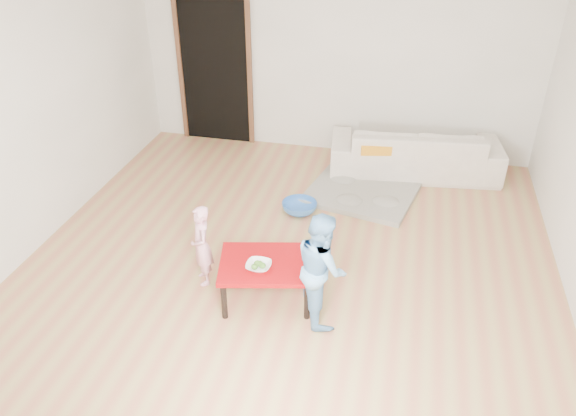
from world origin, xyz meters
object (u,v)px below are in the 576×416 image
(child_blue, at_px, (321,268))
(child_pink, at_px, (202,246))
(bowl, at_px, (259,266))
(sofa, at_px, (415,150))
(basin, at_px, (299,207))
(red_table, at_px, (267,281))

(child_blue, bearing_deg, child_pink, 51.66)
(bowl, distance_m, child_blue, 0.53)
(sofa, relative_size, basin, 5.27)
(red_table, height_order, child_pink, child_pink)
(red_table, relative_size, child_blue, 0.79)
(basin, bearing_deg, bowl, -90.54)
(bowl, bearing_deg, child_blue, -0.81)
(sofa, distance_m, child_blue, 2.93)
(sofa, height_order, bowl, sofa)
(sofa, xyz_separation_m, bowl, (-1.19, -2.84, 0.12))
(bowl, relative_size, child_pink, 0.27)
(child_pink, xyz_separation_m, basin, (0.60, 1.37, -0.33))
(sofa, bearing_deg, bowl, 60.49)
(sofa, relative_size, red_table, 2.58)
(bowl, height_order, child_blue, child_blue)
(red_table, height_order, child_blue, child_blue)
(bowl, distance_m, child_pink, 0.62)
(red_table, distance_m, basin, 1.49)
(child_pink, relative_size, basin, 2.01)
(child_blue, bearing_deg, sofa, -40.15)
(red_table, xyz_separation_m, child_blue, (0.49, -0.11, 0.30))
(red_table, bearing_deg, sofa, 67.24)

